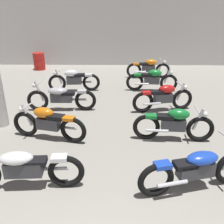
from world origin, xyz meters
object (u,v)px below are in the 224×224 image
Objects in this scene: motorcycle_left_row_3 at (61,97)px; motorcycle_left_row_4 at (74,80)px; motorcycle_right_row_5 at (149,68)px; motorcycle_right_row_2 at (174,124)px; motorcycle_right_row_3 at (163,97)px; motorcycle_left_row_1 at (23,168)px; motorcycle_right_row_1 at (196,168)px; oil_drum at (39,61)px; motorcycle_left_row_2 at (48,122)px; motorcycle_right_row_4 at (152,79)px.

motorcycle_left_row_3 is 1.89m from motorcycle_left_row_4.
motorcycle_right_row_5 is at bearing 50.01° from motorcycle_left_row_3.
motorcycle_left_row_4 is 1.00× the size of motorcycle_right_row_2.
motorcycle_right_row_2 and motorcycle_right_row_3 have the same top height.
motorcycle_right_row_3 is 0.99× the size of motorcycle_right_row_5.
motorcycle_left_row_1 is 1.10× the size of motorcycle_right_row_2.
motorcycle_right_row_1 is 2.50× the size of oil_drum.
oil_drum is (-5.34, 8.89, -0.03)m from motorcycle_right_row_1.
motorcycle_left_row_1 is at bearing -89.15° from motorcycle_left_row_3.
motorcycle_right_row_1 is at bearing -89.26° from motorcycle_right_row_2.
motorcycle_right_row_1 is at bearing -30.05° from motorcycle_left_row_2.
motorcycle_left_row_1 is 8.08m from motorcycle_right_row_5.
motorcycle_left_row_1 is 9.19m from oil_drum.
motorcycle_right_row_2 is (3.08, 1.80, 0.01)m from motorcycle_left_row_1.
motorcycle_left_row_1 is at bearing -112.86° from motorcycle_right_row_5.
motorcycle_right_row_1 is at bearing 0.36° from motorcycle_left_row_1.
motorcycle_right_row_3 is at bearing 0.36° from motorcycle_left_row_3.
motorcycle_left_row_4 and motorcycle_right_row_2 have the same top height.
motorcycle_right_row_5 is (0.08, 1.85, 0.00)m from motorcycle_right_row_4.
motorcycle_right_row_2 is 1.00× the size of motorcycle_right_row_5.
oil_drum is (-2.24, 8.91, -0.03)m from motorcycle_left_row_1.
motorcycle_right_row_4 is 6.25m from oil_drum.
motorcycle_right_row_5 is 2.32× the size of oil_drum.
motorcycle_left_row_2 is at bearing -128.91° from motorcycle_right_row_4.
motorcycle_left_row_1 is 5.53m from motorcycle_left_row_4.
motorcycle_right_row_1 is 1.78m from motorcycle_right_row_2.
motorcycle_left_row_4 is at bearing 148.88° from motorcycle_right_row_3.
motorcycle_left_row_3 reaches higher than motorcycle_right_row_4.
motorcycle_left_row_1 is 1.10× the size of motorcycle_right_row_4.
motorcycle_right_row_4 is at bearing 1.40° from motorcycle_left_row_4.
motorcycle_right_row_1 reaches higher than motorcycle_left_row_2.
motorcycle_left_row_4 is at bearing 129.03° from motorcycle_right_row_2.
motorcycle_left_row_4 is 3.00m from motorcycle_right_row_4.
motorcycle_left_row_3 is at bearing -147.77° from motorcycle_right_row_4.
motorcycle_left_row_4 is 4.80m from motorcycle_right_row_2.
motorcycle_left_row_4 is at bearing 118.94° from motorcycle_right_row_1.
motorcycle_right_row_3 is at bearing -31.12° from motorcycle_left_row_4.
motorcycle_left_row_3 is 3.68m from motorcycle_right_row_4.
oil_drum is at bearing 147.98° from motorcycle_right_row_4.
motorcycle_right_row_4 is (3.11, 1.96, 0.01)m from motorcycle_left_row_3.
motorcycle_left_row_3 is at bearing 149.55° from motorcycle_right_row_2.
motorcycle_left_row_3 is 1.10× the size of motorcycle_right_row_2.
motorcycle_right_row_5 is at bearing 31.92° from motorcycle_left_row_4.
motorcycle_right_row_5 is (-0.01, 3.79, 0.00)m from motorcycle_right_row_3.
motorcycle_left_row_3 is 4.97m from motorcycle_right_row_5.
motorcycle_right_row_5 is (0.06, 5.65, 0.00)m from motorcycle_right_row_2.
motorcycle_left_row_2 is at bearing -149.63° from motorcycle_right_row_3.
motorcycle_left_row_2 and motorcycle_right_row_3 have the same top height.
motorcycle_right_row_2 is 1.01× the size of motorcycle_right_row_3.
motorcycle_left_row_3 and motorcycle_right_row_1 have the same top height.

